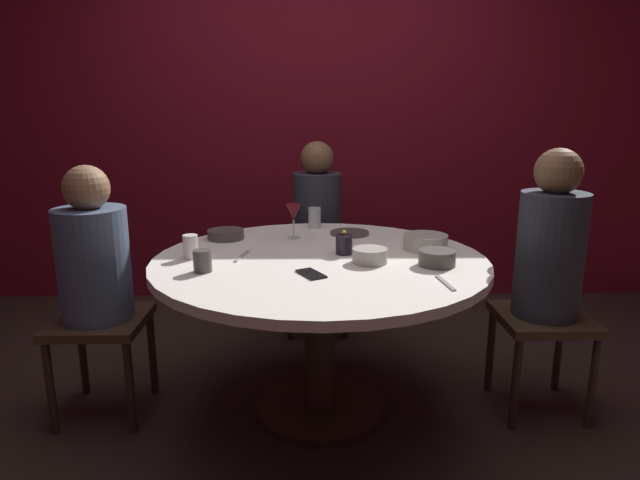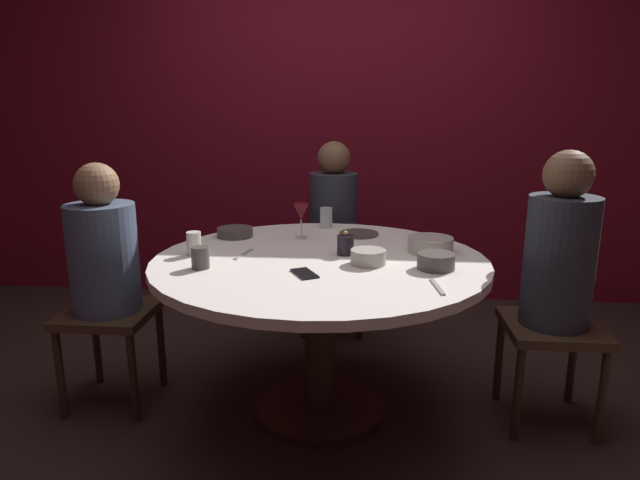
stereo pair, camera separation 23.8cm
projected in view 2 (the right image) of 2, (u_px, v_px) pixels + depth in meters
ground_plane at (320, 409)px, 2.57m from camera, size 8.00×8.00×0.00m
back_wall at (340, 120)px, 3.89m from camera, size 6.00×0.10×2.60m
dining_table at (320, 287)px, 2.43m from camera, size 1.47×1.47×0.74m
seated_diner_left at (104, 259)px, 2.49m from camera, size 0.40×0.40×1.15m
seated_diner_back at (334, 216)px, 3.35m from camera, size 0.40×0.40×1.19m
seated_diner_right at (559, 262)px, 2.31m from camera, size 0.40×0.40×1.22m
candle_holder at (345, 245)px, 2.44m from camera, size 0.08×0.08×0.11m
wine_glass at (301, 213)px, 2.73m from camera, size 0.08×0.08×0.18m
dinner_plate at (359, 234)px, 2.82m from camera, size 0.20×0.20×0.01m
cell_phone at (305, 273)px, 2.16m from camera, size 0.13×0.16×0.01m
bowl_serving_large at (430, 245)px, 2.48m from camera, size 0.20×0.20×0.07m
bowl_salad_center at (368, 257)px, 2.29m from camera, size 0.15×0.15×0.06m
bowl_small_white at (235, 232)px, 2.78m from camera, size 0.18×0.18×0.05m
bowl_sauce_side at (436, 261)px, 2.22m from camera, size 0.15×0.15×0.07m
cup_near_candle at (194, 243)px, 2.44m from camera, size 0.06×0.06×0.10m
cup_by_left_diner at (200, 258)px, 2.23m from camera, size 0.07×0.07×0.09m
cup_by_right_diner at (326, 218)px, 2.98m from camera, size 0.07×0.07×0.11m
fork_near_plate at (437, 287)px, 2.00m from camera, size 0.04×0.18×0.01m
knife_near_plate at (244, 254)px, 2.44m from camera, size 0.05×0.18×0.01m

